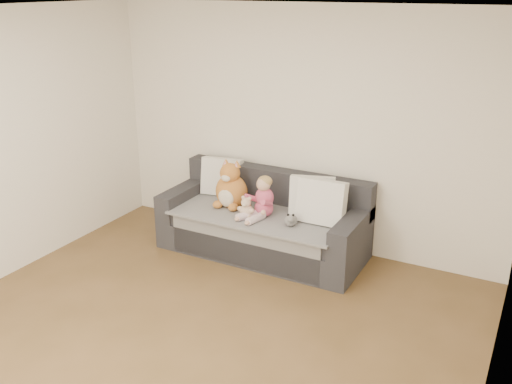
% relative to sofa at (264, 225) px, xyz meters
% --- Properties ---
extents(room_shell, '(5.00, 5.00, 5.00)m').
position_rel_sofa_xyz_m(room_shell, '(0.21, -1.64, 0.99)').
color(room_shell, brown).
rests_on(room_shell, ground).
extents(sofa, '(2.20, 0.94, 0.85)m').
position_rel_sofa_xyz_m(sofa, '(0.00, 0.00, 0.00)').
color(sofa, '#25262A').
rests_on(sofa, ground).
extents(cushion_left, '(0.50, 0.28, 0.44)m').
position_rel_sofa_xyz_m(cushion_left, '(-0.67, 0.23, 0.38)').
color(cushion_left, silver).
rests_on(cushion_left, sofa).
extents(cushion_right_back, '(0.50, 0.33, 0.44)m').
position_rel_sofa_xyz_m(cushion_right_back, '(0.49, 0.12, 0.37)').
color(cushion_right_back, silver).
rests_on(cushion_right_back, sofa).
extents(cushion_right_front, '(0.50, 0.23, 0.47)m').
position_rel_sofa_xyz_m(cushion_right_front, '(0.65, -0.01, 0.39)').
color(cushion_right_front, silver).
rests_on(cushion_right_front, sofa).
extents(toddler, '(0.31, 0.45, 0.44)m').
position_rel_sofa_xyz_m(toddler, '(0.04, -0.14, 0.35)').
color(toddler, '#C8466E').
rests_on(toddler, sofa).
extents(plush_cat, '(0.44, 0.38, 0.55)m').
position_rel_sofa_xyz_m(plush_cat, '(-0.39, -0.04, 0.36)').
color(plush_cat, '#A85F25').
rests_on(plush_cat, sofa).
extents(teddy_bear, '(0.19, 0.14, 0.24)m').
position_rel_sofa_xyz_m(teddy_bear, '(-0.08, -0.25, 0.26)').
color(teddy_bear, tan).
rests_on(teddy_bear, sofa).
extents(plush_cow, '(0.13, 0.19, 0.16)m').
position_rel_sofa_xyz_m(plush_cow, '(0.42, -0.24, 0.23)').
color(plush_cow, white).
rests_on(plush_cow, sofa).
extents(sippy_cup, '(0.11, 0.08, 0.12)m').
position_rel_sofa_xyz_m(sippy_cup, '(-0.09, -0.19, 0.23)').
color(sippy_cup, '#403188').
rests_on(sippy_cup, sofa).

